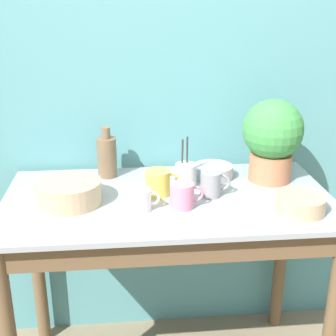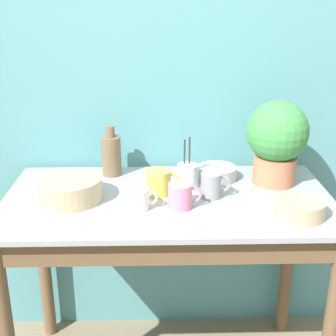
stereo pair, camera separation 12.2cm
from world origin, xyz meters
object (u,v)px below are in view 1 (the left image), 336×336
Objects in this scene: bottle_tall at (107,156)px; bowl_small_steel at (213,171)px; potted_plant at (272,137)px; mug_pink at (183,195)px; bowl_wash_large at (69,192)px; mug_grey at (211,184)px; bowl_small_tan at (301,204)px; mug_yellow at (158,183)px; mug_white at (139,200)px; utensil_cup at (186,175)px.

bottle_tall is 1.28× the size of bowl_small_steel.
mug_pink is (-0.40, -0.24, -0.14)m from potted_plant.
bowl_wash_large is 2.10× the size of mug_grey.
bowl_small_tan is (0.70, -0.42, -0.06)m from bottle_tall.
bottle_tall is at bearing 129.35° from mug_pink.
bowl_small_steel is (0.45, -0.06, -0.06)m from bottle_tall.
bowl_small_tan is at bearing -22.48° from mug_yellow.
mug_grey is at bearing -9.89° from mug_yellow.
mug_yellow is (-0.20, 0.04, 0.00)m from mug_grey.
potted_plant is 0.51m from mug_yellow.
mug_yellow reaches higher than bowl_wash_large.
mug_yellow is (-0.48, -0.11, -0.14)m from potted_plant.
mug_pink is 1.01× the size of mug_white.
mug_pink is (0.42, -0.08, 0.00)m from bowl_wash_large.
mug_yellow is at bearing 121.95° from mug_pink.
bowl_wash_large reaches higher than bowl_small_steel.
bottle_tall is 0.45m from mug_pink.
potted_plant is 0.49m from mug_pink.
utensil_cup is (-0.09, 0.11, 0.00)m from mug_grey.
mug_grey is (0.54, 0.01, 0.01)m from bowl_wash_large.
mug_white is (-0.16, -0.01, -0.01)m from mug_pink.
bottle_tall is 1.06× the size of utensil_cup.
utensil_cup is at bearing -24.48° from bottle_tall.
potted_plant reaches higher than bowl_wash_large.
mug_grey is 0.21m from mug_yellow.
bowl_wash_large is 0.27m from mug_white.
mug_pink reaches higher than mug_white.
mug_grey is 0.20m from bowl_small_steel.
bowl_small_tan is at bearing -7.14° from mug_white.
bottle_tall is at bearing 172.40° from bowl_small_steel.
bowl_wash_large is at bearing -178.72° from mug_grey.
bowl_small_steel is (-0.25, 0.36, -0.00)m from bowl_small_tan.
mug_yellow is 0.66× the size of utensil_cup.
bowl_small_steel is (0.33, 0.29, -0.01)m from mug_white.
mug_pink reaches higher than bowl_wash_large.
mug_grey and mug_yellow have the same top height.
mug_yellow is at bearing -147.49° from bowl_small_steel.
mug_grey is (0.12, 0.09, 0.00)m from mug_pink.
utensil_cup is (0.46, 0.12, 0.01)m from bowl_wash_large.
bowl_wash_large is at bearing 169.22° from mug_pink.
mug_yellow is at bearing -148.70° from utensil_cup.
mug_pink is at bearing -143.35° from mug_grey.
bowl_small_tan is (0.30, -0.17, -0.02)m from mug_grey.
mug_white is (-0.28, -0.10, -0.01)m from mug_grey.
potted_plant is at bearing 23.31° from mug_white.
mug_white is at bearing 172.86° from bowl_small_tan.
potted_plant is 0.35m from bowl_small_tan.
potted_plant reaches higher than bottle_tall.
mug_pink is 0.15m from mug_grey.
utensil_cup is (-0.36, -0.04, -0.14)m from potted_plant.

